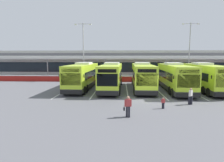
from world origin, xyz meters
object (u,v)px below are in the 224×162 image
object	(u,v)px
coach_bus_rightmost	(204,77)
lamp_post_centre	(190,48)
coach_bus_leftmost	(83,76)
coach_bus_centre	(142,77)
coach_bus_right_centre	(174,77)
pedestrian_child	(163,103)
pedestrian_with_handbag	(128,106)
lamp_post_west	(83,48)
pedestrian_near_bin	(191,96)
coach_bus_left_centre	(112,77)

from	to	relation	value
coach_bus_rightmost	lamp_post_centre	xyz separation A→B (m)	(1.71, 11.10, 4.50)
coach_bus_leftmost	coach_bus_centre	distance (m)	8.57
coach_bus_right_centre	pedestrian_child	world-z (taller)	coach_bus_right_centre
pedestrian_with_handbag	lamp_post_west	world-z (taller)	lamp_post_west
lamp_post_centre	coach_bus_rightmost	bearing A→B (deg)	-98.77
coach_bus_centre	pedestrian_near_bin	distance (m)	9.48
coach_bus_left_centre	pedestrian_child	size ratio (longest dim) A/B	12.16
pedestrian_near_bin	lamp_post_west	world-z (taller)	lamp_post_west
coach_bus_centre	pedestrian_with_handbag	world-z (taller)	coach_bus_centre
coach_bus_leftmost	coach_bus_rightmost	distance (m)	16.95
pedestrian_near_bin	lamp_post_west	size ratio (longest dim) A/B	0.15
pedestrian_near_bin	lamp_post_west	bearing A→B (deg)	126.98
coach_bus_right_centre	pedestrian_near_bin	xyz separation A→B (m)	(-0.55, -7.81, -0.91)
coach_bus_centre	pedestrian_with_handbag	size ratio (longest dim) A/B	7.54
coach_bus_rightmost	pedestrian_with_handbag	world-z (taller)	coach_bus_rightmost
coach_bus_centre	coach_bus_rightmost	bearing A→B (deg)	-3.23
coach_bus_rightmost	pedestrian_with_handbag	xyz separation A→B (m)	(-10.85, -12.36, -0.93)
coach_bus_rightmost	pedestrian_near_bin	bearing A→B (deg)	-119.72
coach_bus_leftmost	coach_bus_right_centre	size ratio (longest dim) A/B	1.00
coach_bus_leftmost	pedestrian_with_handbag	size ratio (longest dim) A/B	7.54
lamp_post_centre	coach_bus_left_centre	bearing A→B (deg)	-142.77
coach_bus_left_centre	coach_bus_centre	xyz separation A→B (m)	(4.37, 0.35, 0.00)
pedestrian_with_handbag	lamp_post_centre	size ratio (longest dim) A/B	0.15
coach_bus_left_centre	lamp_post_west	bearing A→B (deg)	120.18
coach_bus_leftmost	coach_bus_right_centre	xyz separation A→B (m)	(12.80, -1.06, 0.00)
coach_bus_centre	pedestrian_child	distance (m)	10.39
coach_bus_rightmost	pedestrian_with_handbag	bearing A→B (deg)	-131.28
pedestrian_near_bin	lamp_post_west	xyz separation A→B (m)	(-14.05, 18.65, 5.42)
coach_bus_rightmost	lamp_post_west	xyz separation A→B (m)	(-18.74, 10.43, 4.50)
pedestrian_child	lamp_post_centre	distance (m)	23.61
coach_bus_leftmost	pedestrian_child	size ratio (longest dim) A/B	12.16
pedestrian_with_handbag	pedestrian_child	xyz separation A→B (m)	(3.23, 2.55, -0.32)
coach_bus_right_centre	lamp_post_centre	world-z (taller)	lamp_post_centre
coach_bus_right_centre	lamp_post_centre	xyz separation A→B (m)	(5.85, 11.51, 4.50)
coach_bus_rightmost	pedestrian_child	xyz separation A→B (m)	(-7.63, -9.81, -1.24)
pedestrian_child	lamp_post_west	bearing A→B (deg)	118.76
coach_bus_right_centre	lamp_post_west	distance (m)	18.73
coach_bus_right_centre	pedestrian_with_handbag	distance (m)	13.74
pedestrian_with_handbag	coach_bus_leftmost	bearing A→B (deg)	115.06
coach_bus_left_centre	pedestrian_near_bin	distance (m)	11.62
lamp_post_centre	lamp_post_west	bearing A→B (deg)	-178.13
coach_bus_right_centre	lamp_post_west	xyz separation A→B (m)	(-14.59, 10.84, 4.50)
coach_bus_centre	pedestrian_near_bin	world-z (taller)	coach_bus_centre
coach_bus_leftmost	coach_bus_left_centre	size ratio (longest dim) A/B	1.00
coach_bus_centre	lamp_post_centre	size ratio (longest dim) A/B	1.11
coach_bus_centre	lamp_post_centre	xyz separation A→B (m)	(10.08, 10.63, 4.50)
coach_bus_centre	pedestrian_with_handbag	xyz separation A→B (m)	(-2.48, -12.83, -0.93)
pedestrian_with_handbag	pedestrian_child	size ratio (longest dim) A/B	1.61
coach_bus_leftmost	coach_bus_centre	bearing A→B (deg)	-1.23
pedestrian_near_bin	lamp_post_centre	bearing A→B (deg)	71.66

